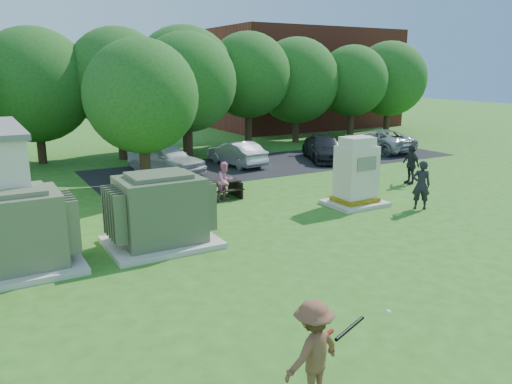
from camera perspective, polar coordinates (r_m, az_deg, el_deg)
ground at (r=12.06m, az=9.65°, el=-10.01°), size 120.00×120.00×0.00m
brick_building at (r=43.44m, az=5.63°, el=12.74°), size 15.00×8.00×8.00m
parking_strip at (r=26.53m, az=2.90°, el=3.39°), size 20.00×6.00×0.01m
transformer_left at (r=13.51m, az=-25.90°, el=-4.22°), size 3.00×2.40×2.07m
transformer_right at (r=14.18m, az=-10.89°, el=-2.23°), size 3.00×2.40×2.07m
generator_cabinet at (r=18.37m, az=11.35°, el=1.84°), size 2.05×1.68×2.50m
picnic_table at (r=19.14m, az=-4.18°, el=0.50°), size 1.56×1.17×0.67m
batter at (r=7.75m, az=6.52°, el=-17.68°), size 1.13×0.79×1.60m
person_by_generator at (r=18.48m, az=18.36°, el=0.77°), size 0.76×0.72×1.74m
person_at_picnic at (r=18.73m, az=-3.56°, el=1.23°), size 0.86×0.76×1.49m
person_walking_right at (r=22.48m, az=17.27°, el=3.04°), size 0.55×1.04×1.70m
car_white at (r=24.05m, az=-10.23°, el=3.81°), size 3.16×4.53×1.43m
car_silver_a at (r=25.66m, az=-2.22°, el=4.43°), size 1.70×3.89×1.25m
car_dark at (r=27.41m, az=7.81°, el=4.97°), size 3.42×4.77×1.28m
car_silver_b at (r=30.90m, az=13.57°, el=5.77°), size 2.50×4.96×1.35m
batting_equipment at (r=7.92m, az=10.94°, el=-14.86°), size 1.22×0.37×0.20m
tree_row at (r=28.36m, az=-11.87°, el=12.23°), size 41.30×13.30×7.30m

